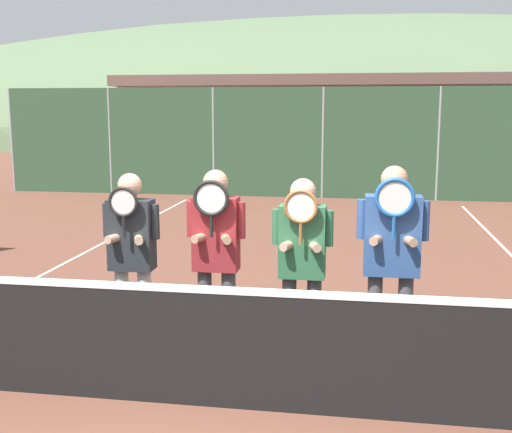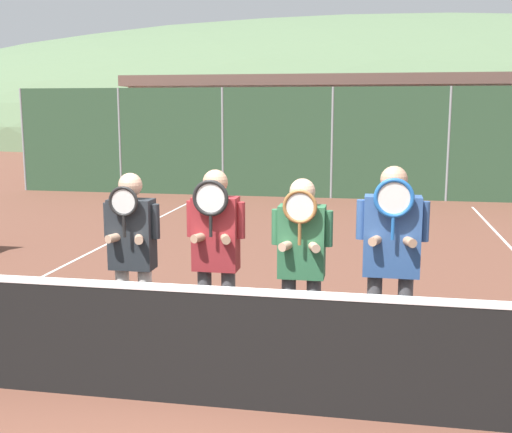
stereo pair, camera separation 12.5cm
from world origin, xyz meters
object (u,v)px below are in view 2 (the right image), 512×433
object	(u,v)px
player_leftmost	(132,248)
player_rightmost	(391,250)
car_left_of_center	(378,158)
player_center_right	(302,255)
car_far_left	(204,157)
player_center_left	(216,248)

from	to	relation	value
player_leftmost	player_rightmost	xyz separation A→B (m)	(2.36, 0.00, 0.08)
car_left_of_center	player_center_right	bearing A→B (deg)	-93.00
player_leftmost	car_left_of_center	bearing A→B (deg)	80.13
player_rightmost	car_far_left	xyz separation A→B (m)	(-5.19, 13.01, -0.24)
player_center_left	player_rightmost	xyz separation A→B (m)	(1.57, -0.02, 0.05)
player_leftmost	car_left_of_center	world-z (taller)	car_left_of_center
car_far_left	car_left_of_center	distance (m)	5.09
car_left_of_center	car_far_left	bearing A→B (deg)	179.90
player_leftmost	car_far_left	size ratio (longest dim) A/B	0.41
player_leftmost	player_center_left	distance (m)	0.80
player_leftmost	car_left_of_center	xyz separation A→B (m)	(2.26, 13.00, -0.13)
player_center_left	player_rightmost	distance (m)	1.57
player_rightmost	player_leftmost	bearing A→B (deg)	-179.98
player_center_left	car_left_of_center	bearing A→B (deg)	83.55
car_left_of_center	player_rightmost	bearing A→B (deg)	-89.56
player_center_right	car_left_of_center	world-z (taller)	car_left_of_center
player_leftmost	player_rightmost	bearing A→B (deg)	0.02
player_leftmost	player_center_right	world-z (taller)	player_leftmost
player_center_left	player_center_right	size ratio (longest dim) A/B	1.04
player_center_right	car_far_left	world-z (taller)	player_center_right
player_leftmost	player_rightmost	distance (m)	2.36
player_rightmost	car_far_left	bearing A→B (deg)	111.77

